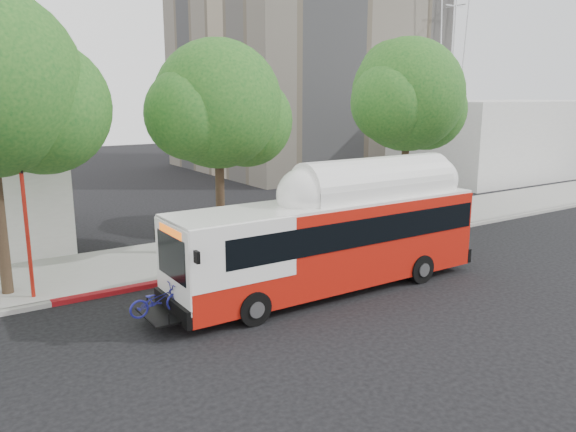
# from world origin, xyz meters

# --- Properties ---
(ground) EXTENTS (120.00, 120.00, 0.00)m
(ground) POSITION_xyz_m (0.00, 0.00, 0.00)
(ground) COLOR black
(ground) RESTS_ON ground
(sidewalk) EXTENTS (60.00, 5.00, 0.15)m
(sidewalk) POSITION_xyz_m (0.00, 6.50, 0.07)
(sidewalk) COLOR gray
(sidewalk) RESTS_ON ground
(curb_strip) EXTENTS (60.00, 0.30, 0.15)m
(curb_strip) POSITION_xyz_m (0.00, 3.90, 0.07)
(curb_strip) COLOR gray
(curb_strip) RESTS_ON ground
(red_curb_segment) EXTENTS (10.00, 0.32, 0.16)m
(red_curb_segment) POSITION_xyz_m (-3.00, 3.90, 0.08)
(red_curb_segment) COLOR maroon
(red_curb_segment) RESTS_ON ground
(street_tree_left) EXTENTS (6.67, 5.80, 9.74)m
(street_tree_left) POSITION_xyz_m (-8.53, 5.56, 6.60)
(street_tree_left) COLOR #2D2116
(street_tree_left) RESTS_ON ground
(street_tree_mid) EXTENTS (5.75, 5.00, 8.62)m
(street_tree_mid) POSITION_xyz_m (-0.59, 6.06, 5.91)
(street_tree_mid) COLOR #2D2116
(street_tree_mid) RESTS_ON ground
(street_tree_right) EXTENTS (6.21, 5.40, 9.18)m
(street_tree_right) POSITION_xyz_m (9.44, 5.86, 6.26)
(street_tree_right) COLOR #2D2116
(street_tree_right) RESTS_ON ground
(horizon_block) EXTENTS (20.00, 12.00, 6.00)m
(horizon_block) POSITION_xyz_m (30.00, 16.00, 3.00)
(horizon_block) COLOR silver
(horizon_block) RESTS_ON ground
(transit_bus) EXTENTS (11.96, 2.61, 3.53)m
(transit_bus) POSITION_xyz_m (0.27, 0.24, 1.65)
(transit_bus) COLOR #B6170C
(transit_bus) RESTS_ON ground
(signal_pole) EXTENTS (0.12, 0.42, 4.40)m
(signal_pole) POSITION_xyz_m (-8.37, 4.64, 2.26)
(signal_pole) COLOR #A61C11
(signal_pole) RESTS_ON ground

